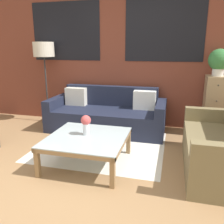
# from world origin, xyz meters

# --- Properties ---
(ground_plane) EXTENTS (16.00, 16.00, 0.00)m
(ground_plane) POSITION_xyz_m (0.00, 0.00, 0.00)
(ground_plane) COLOR #9E754C
(wall_back_brick) EXTENTS (8.40, 0.09, 2.80)m
(wall_back_brick) POSITION_xyz_m (0.00, 2.44, 1.41)
(wall_back_brick) COLOR brown
(wall_back_brick) RESTS_ON ground_plane
(rug) EXTENTS (1.93, 1.67, 0.00)m
(rug) POSITION_xyz_m (0.13, 1.18, 0.00)
(rug) COLOR silver
(rug) RESTS_ON ground_plane
(couch_dark) EXTENTS (2.12, 0.88, 0.78)m
(couch_dark) POSITION_xyz_m (0.01, 1.95, 0.28)
(couch_dark) COLOR #1E2338
(couch_dark) RESTS_ON ground_plane
(settee_vintage) EXTENTS (0.80, 1.56, 0.92)m
(settee_vintage) POSITION_xyz_m (1.83, 0.83, 0.31)
(settee_vintage) COLOR olive
(settee_vintage) RESTS_ON ground_plane
(coffee_table) EXTENTS (0.99, 0.99, 0.39)m
(coffee_table) POSITION_xyz_m (0.13, 0.56, 0.34)
(coffee_table) COLOR silver
(coffee_table) RESTS_ON ground_plane
(floor_lamp) EXTENTS (0.40, 0.40, 1.60)m
(floor_lamp) POSITION_xyz_m (-1.30, 2.12, 1.40)
(floor_lamp) COLOR #2D2D2D
(floor_lamp) RESTS_ON ground_plane
(drawer_cabinet) EXTENTS (0.33, 0.39, 1.04)m
(drawer_cabinet) POSITION_xyz_m (1.87, 2.17, 0.52)
(drawer_cabinet) COLOR tan
(drawer_cabinet) RESTS_ON ground_plane
(potted_plant) EXTENTS (0.35, 0.35, 0.44)m
(potted_plant) POSITION_xyz_m (1.87, 2.17, 1.29)
(potted_plant) COLOR silver
(potted_plant) RESTS_ON drawer_cabinet
(flower_vase) EXTENTS (0.13, 0.13, 0.26)m
(flower_vase) POSITION_xyz_m (0.10, 0.63, 0.54)
(flower_vase) COLOR silver
(flower_vase) RESTS_ON coffee_table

